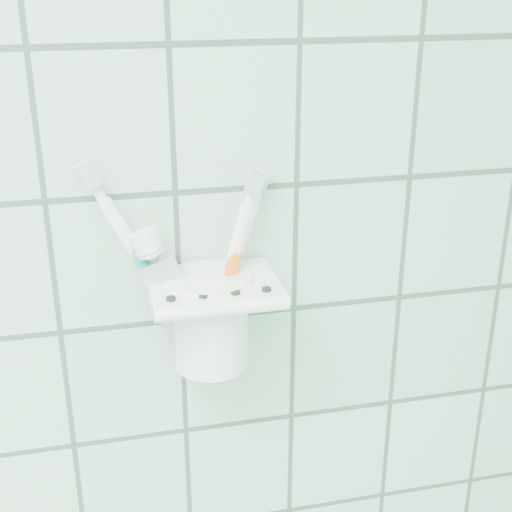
{
  "coord_description": "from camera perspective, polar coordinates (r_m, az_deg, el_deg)",
  "views": [
    {
      "loc": [
        0.54,
        0.54,
        1.6
      ],
      "look_at": [
        0.66,
        1.1,
        1.36
      ],
      "focal_mm": 50.0,
      "sensor_mm": 36.0,
      "label": 1
    }
  ],
  "objects": [
    {
      "name": "cup",
      "position": [
        0.7,
        -3.69,
        -4.86
      ],
      "size": [
        0.08,
        0.08,
        0.1
      ],
      "color": "white",
      "rests_on": "holder_bracket"
    },
    {
      "name": "toothbrush_pink",
      "position": [
        0.68,
        -4.84,
        0.53
      ],
      "size": [
        0.1,
        0.03,
        0.22
      ],
      "rotation": [
        -0.2,
        -0.45,
        0.23
      ],
      "color": "white",
      "rests_on": "cup"
    },
    {
      "name": "holder_bracket",
      "position": [
        0.68,
        -3.43,
        -2.6
      ],
      "size": [
        0.12,
        0.1,
        0.04
      ],
      "color": "white",
      "rests_on": "wall_back"
    },
    {
      "name": "toothpaste_tube",
      "position": [
        0.68,
        -4.96,
        -2.27
      ],
      "size": [
        0.07,
        0.03,
        0.15
      ],
      "rotation": [
        -0.12,
        -0.32,
        0.08
      ],
      "color": "silver",
      "rests_on": "cup"
    },
    {
      "name": "toothbrush_orange",
      "position": [
        0.67,
        -4.32,
        -1.03
      ],
      "size": [
        0.06,
        0.03,
        0.19
      ],
      "rotation": [
        -0.11,
        0.31,
        0.0
      ],
      "color": "white",
      "rests_on": "cup"
    },
    {
      "name": "toothbrush_blue",
      "position": [
        0.69,
        -4.62,
        -0.52
      ],
      "size": [
        0.07,
        0.04,
        0.19
      ],
      "rotation": [
        -0.27,
        0.32,
        -0.41
      ],
      "color": "white",
      "rests_on": "cup"
    }
  ]
}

